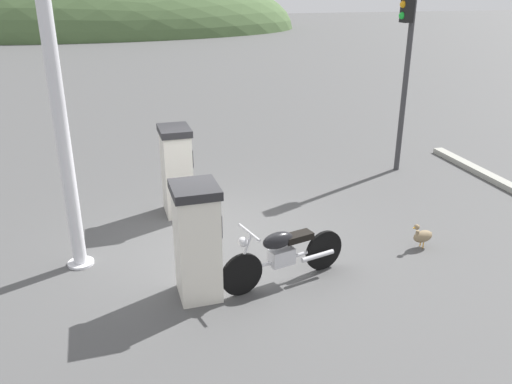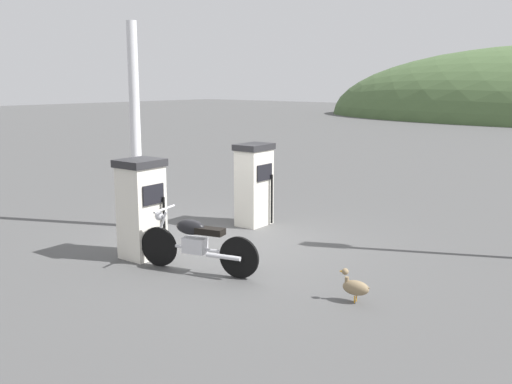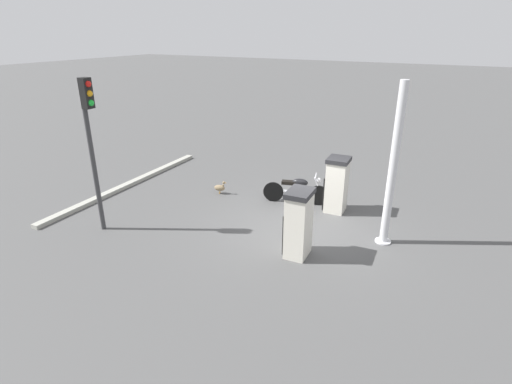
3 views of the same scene
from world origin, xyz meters
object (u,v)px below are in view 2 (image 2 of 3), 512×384
at_px(fuel_pump_near, 142,208).
at_px(wandering_duck, 355,287).
at_px(fuel_pump_far, 254,184).
at_px(canopy_support_pole, 136,131).
at_px(motorcycle_near_pump, 195,241).

distance_m(fuel_pump_near, wandering_duck, 3.83).
distance_m(fuel_pump_far, canopy_support_pole, 2.57).
height_order(fuel_pump_near, canopy_support_pole, canopy_support_pole).
xyz_separation_m(fuel_pump_far, wandering_duck, (3.74, -2.34, -0.63)).
height_order(fuel_pump_near, fuel_pump_far, fuel_pump_far).
relative_size(fuel_pump_far, motorcycle_near_pump, 0.84).
xyz_separation_m(fuel_pump_near, canopy_support_pole, (-1.68, 1.25, 1.10)).
bearing_deg(fuel_pump_far, fuel_pump_near, -90.00).
bearing_deg(wandering_duck, fuel_pump_far, 147.96).
relative_size(fuel_pump_far, canopy_support_pole, 0.41).
height_order(fuel_pump_far, canopy_support_pole, canopy_support_pole).
xyz_separation_m(motorcycle_near_pump, canopy_support_pole, (-2.90, 1.22, 1.45)).
bearing_deg(wandering_duck, fuel_pump_near, -172.06).
distance_m(wandering_duck, canopy_support_pole, 5.74).
height_order(fuel_pump_near, wandering_duck, fuel_pump_near).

